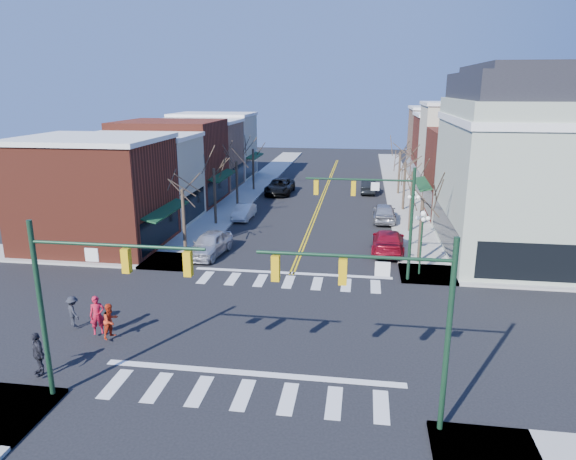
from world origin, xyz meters
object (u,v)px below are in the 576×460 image
at_px(pedestrian_red_b, 111,321).
at_px(pedestrian_dark_a, 38,354).
at_px(pedestrian_red_a, 97,315).
at_px(victorian_corner, 538,163).
at_px(car_right_near, 388,241).
at_px(lamppost_corner, 422,232).
at_px(lamppost_midblock, 413,209).
at_px(car_left_near, 210,244).
at_px(car_left_far, 280,187).
at_px(car_right_mid, 384,212).
at_px(car_right_far, 368,187).
at_px(pedestrian_dark_b, 73,311).
at_px(car_left_mid, 244,212).

height_order(pedestrian_red_b, pedestrian_dark_a, pedestrian_dark_a).
xyz_separation_m(pedestrian_red_a, pedestrian_red_b, (0.83, -0.29, -0.10)).
height_order(victorian_corner, car_right_near, victorian_corner).
bearing_deg(lamppost_corner, lamppost_midblock, 90.00).
xyz_separation_m(lamppost_midblock, car_left_near, (-14.60, -4.38, -2.10)).
bearing_deg(car_left_far, car_left_near, -92.71).
height_order(car_right_mid, pedestrian_dark_a, pedestrian_dark_a).
distance_m(car_right_far, pedestrian_red_a, 39.85).
distance_m(victorian_corner, pedestrian_dark_b, 31.41).
height_order(car_right_near, pedestrian_dark_a, pedestrian_dark_a).
distance_m(victorian_corner, car_left_near, 23.94).
relative_size(victorian_corner, lamppost_midblock, 3.29).
height_order(victorian_corner, pedestrian_red_b, victorian_corner).
relative_size(car_right_near, car_right_far, 1.24).
bearing_deg(pedestrian_dark_a, pedestrian_dark_b, 140.88).
bearing_deg(lamppost_corner, pedestrian_dark_a, -139.11).
relative_size(lamppost_midblock, car_right_mid, 0.86).
height_order(lamppost_corner, car_left_near, lamppost_corner).
distance_m(victorian_corner, car_left_mid, 24.66).
xyz_separation_m(car_right_mid, car_right_far, (-1.37, 12.91, -0.10)).
relative_size(victorian_corner, lamppost_corner, 3.29).
relative_size(victorian_corner, car_right_near, 2.49).
relative_size(car_right_near, car_right_mid, 1.13).
bearing_deg(pedestrian_red_a, pedestrian_dark_a, -128.47).
relative_size(car_left_near, pedestrian_red_b, 2.91).
relative_size(car_right_far, pedestrian_red_b, 2.67).
xyz_separation_m(car_left_mid, pedestrian_red_b, (-0.91, -24.07, 0.34)).
xyz_separation_m(lamppost_corner, car_right_far, (-3.17, 26.77, -2.20)).
height_order(car_left_mid, car_right_mid, car_right_mid).
relative_size(lamppost_corner, car_right_far, 0.94).
relative_size(victorian_corner, pedestrian_dark_a, 7.50).
height_order(car_left_mid, car_left_far, car_left_far).
height_order(car_right_near, car_right_mid, car_right_mid).
relative_size(car_right_far, pedestrian_red_a, 2.39).
bearing_deg(pedestrian_dark_a, car_right_far, 109.45).
xyz_separation_m(victorian_corner, car_right_mid, (-10.10, 7.86, -5.80)).
relative_size(pedestrian_red_b, pedestrian_dark_b, 1.08).
relative_size(car_left_mid, car_right_mid, 0.81).
relative_size(victorian_corner, car_left_far, 2.34).
bearing_deg(car_right_near, lamppost_corner, 113.34).
height_order(lamppost_corner, car_left_far, lamppost_corner).
distance_m(lamppost_midblock, car_right_far, 20.64).
height_order(victorian_corner, car_right_far, victorian_corner).
height_order(pedestrian_dark_a, pedestrian_dark_b, pedestrian_dark_a).
distance_m(car_left_near, pedestrian_red_b, 13.29).
relative_size(car_right_far, pedestrian_dark_b, 2.90).
bearing_deg(car_left_mid, pedestrian_dark_b, -96.03).
xyz_separation_m(car_left_near, car_right_near, (12.80, 2.68, -0.03)).
xyz_separation_m(victorian_corner, pedestrian_dark_a, (-25.24, -20.67, -5.56)).
relative_size(car_left_far, car_right_far, 1.32).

